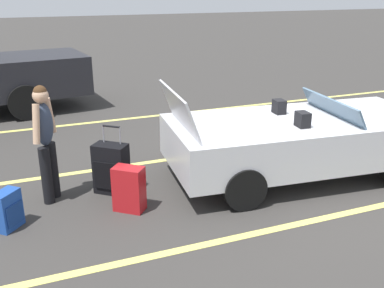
% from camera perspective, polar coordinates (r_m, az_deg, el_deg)
% --- Properties ---
extents(ground_plane, '(80.00, 80.00, 0.00)m').
position_cam_1_polar(ground_plane, '(7.31, 13.42, -3.85)').
color(ground_plane, '#383533').
extents(lot_line_near, '(18.00, 0.12, 0.01)m').
position_cam_1_polar(lot_line_near, '(6.38, 20.21, -8.25)').
color(lot_line_near, '#EAE066').
rests_on(lot_line_near, ground_plane).
extents(lot_line_mid, '(18.00, 0.12, 0.01)m').
position_cam_1_polar(lot_line_mid, '(8.37, 8.18, -0.39)').
color(lot_line_mid, '#EAE066').
rests_on(lot_line_mid, ground_plane).
extents(lot_line_far, '(18.00, 0.12, 0.01)m').
position_cam_1_polar(lot_line_far, '(10.68, 1.08, 4.30)').
color(lot_line_far, '#EAE066').
rests_on(lot_line_far, ground_plane).
extents(convertible_car, '(4.29, 2.12, 1.53)m').
position_cam_1_polar(convertible_car, '(7.20, 15.17, 0.67)').
color(convertible_car, silver).
rests_on(convertible_car, ground_plane).
extents(suitcase_large_black, '(0.55, 0.52, 1.00)m').
position_cam_1_polar(suitcase_large_black, '(6.49, -10.43, -3.17)').
color(suitcase_large_black, black).
rests_on(suitcase_large_black, ground_plane).
extents(suitcase_medium_bright, '(0.46, 0.44, 0.62)m').
position_cam_1_polar(suitcase_medium_bright, '(5.97, -8.17, -5.79)').
color(suitcase_medium_bright, red).
rests_on(suitcase_medium_bright, ground_plane).
extents(suitcase_small_carryon, '(0.38, 0.39, 0.50)m').
position_cam_1_polar(suitcase_small_carryon, '(5.97, -22.77, -7.92)').
color(suitcase_small_carryon, '#1E479E').
rests_on(suitcase_small_carryon, ground_plane).
extents(traveler_person, '(0.37, 0.57, 1.65)m').
position_cam_1_polar(traveler_person, '(6.28, -18.46, 0.79)').
color(traveler_person, black).
rests_on(traveler_person, ground_plane).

